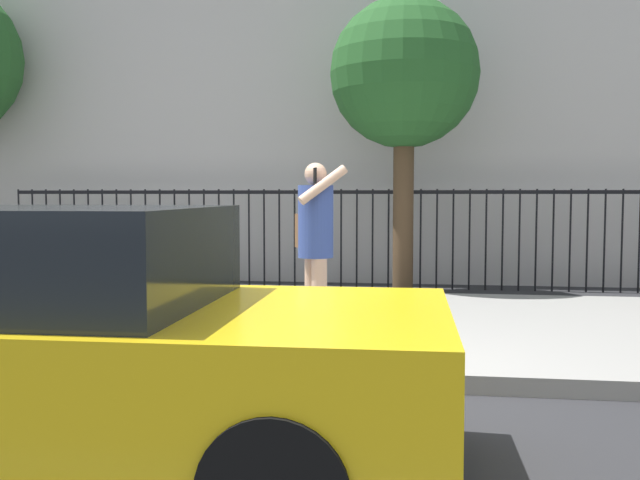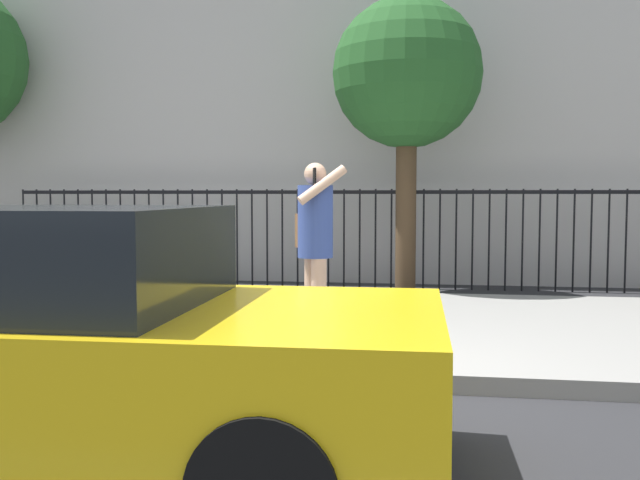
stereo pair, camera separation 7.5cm
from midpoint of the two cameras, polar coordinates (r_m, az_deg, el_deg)
name	(u,v)px [view 2 (the right image)]	position (r m, az deg, el deg)	size (l,w,h in m)	color
ground_plane	(305,389)	(5.54, -0.85, -12.13)	(60.00, 60.00, 0.00)	#28282B
sidewalk	(339,326)	(7.64, 1.89, -7.10)	(28.00, 4.40, 0.15)	gray
iron_fence	(368,225)	(11.20, 4.12, 1.24)	(12.03, 0.04, 1.60)	black
taxi_yellow	(50,342)	(4.14, -20.83, -7.88)	(4.22, 1.90, 1.45)	yellow
pedestrian_on_phone	(314,236)	(6.69, -0.14, 0.36)	(0.59, 0.72, 1.67)	tan
street_tree_near	(407,76)	(10.58, 7.37, 13.22)	(2.21, 2.21, 4.41)	#4C3823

